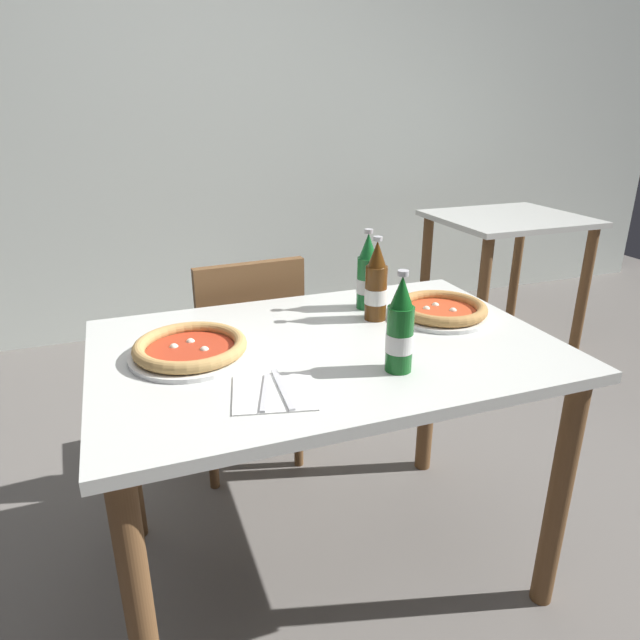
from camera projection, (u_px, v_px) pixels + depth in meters
name	position (u px, v px, depth m)	size (l,w,h in m)	color
ground_plane	(326.00, 563.00, 1.76)	(8.00, 8.00, 0.00)	slate
back_wall_tiled	(190.00, 111.00, 3.21)	(7.00, 0.10, 2.60)	silver
dining_table_main	(326.00, 382.00, 1.53)	(1.20, 0.80, 0.75)	silver
chair_behind_table	(245.00, 352.00, 2.09)	(0.42, 0.42, 0.85)	brown
dining_table_background	(506.00, 243.00, 3.22)	(0.80, 0.70, 0.75)	silver
pizza_margherita_near	(441.00, 310.00, 1.67)	(0.29, 0.29, 0.04)	white
pizza_marinara_far	(190.00, 349.00, 1.41)	(0.31, 0.31, 0.04)	white
beer_bottle_left	(376.00, 285.00, 1.63)	(0.07, 0.07, 0.25)	#512D0F
beer_bottle_center	(367.00, 276.00, 1.72)	(0.07, 0.07, 0.25)	#196B2D
beer_bottle_right	(400.00, 330.00, 1.31)	(0.07, 0.07, 0.25)	#14591E
napkin_with_cutlery	(274.00, 392.00, 1.24)	(0.22, 0.22, 0.01)	white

